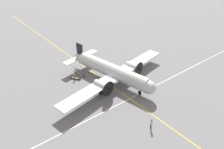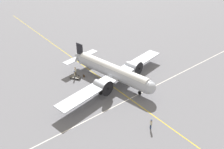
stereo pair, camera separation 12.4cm
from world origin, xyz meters
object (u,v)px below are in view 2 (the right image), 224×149
Objects in this scene: crew_foreground at (151,123)px; passenger_boarding at (75,70)px; baggage_cart at (75,77)px; suitcase_near_door at (84,76)px; suitcase_upright_spare at (79,76)px; airliner_main at (113,71)px; ramp_agent at (75,74)px.

crew_foreground is 20.29m from passenger_boarding.
baggage_cart is at bearing -33.62° from passenger_boarding.
crew_foreground reaches higher than suitcase_near_door.
suitcase_upright_spare is (1.14, 0.07, -0.95)m from passenger_boarding.
airliner_main reaches higher than ramp_agent.
suitcase_near_door is at bearing 62.91° from suitcase_upright_spare.
passenger_boarding is (-20.26, -1.00, 0.10)m from crew_foreground.
airliner_main is 58.53× the size of suitcase_upright_spare.
passenger_boarding reaches higher than ramp_agent.
baggage_cart is (-19.30, -1.68, -0.80)m from crew_foreground.
ramp_agent reaches higher than suitcase_upright_spare.
ramp_agent reaches higher than crew_foreground.
crew_foreground is 0.73× the size of baggage_cart.
ramp_agent is at bearing -68.71° from baggage_cart.
baggage_cart is at bearing -111.20° from suitcase_near_door.
suitcase_upright_spare is (0.05, 0.85, -0.89)m from ramp_agent.
airliner_main is 16.05× the size of crew_foreground.
suitcase_upright_spare is (-19.13, -0.93, -0.86)m from crew_foreground.
passenger_boarding is at bearing -176.60° from suitcase_upright_spare.
airliner_main reaches higher than passenger_boarding.
ramp_agent is at bearing -106.31° from suitcase_near_door.
crew_foreground is (13.33, -3.56, -1.39)m from airliner_main.
passenger_boarding is (-6.93, -4.56, -1.29)m from airliner_main.
ramp_agent is at bearing -93.12° from suitcase_upright_spare.
suitcase_upright_spare is 0.77m from baggage_cart.
ramp_agent is at bearing -152.47° from crew_foreground.
baggage_cart is at bearing -152.79° from crew_foreground.
crew_foreground is 3.44× the size of suitcase_near_door.
airliner_main reaches higher than suitcase_near_door.
suitcase_near_door is (-18.65, -0.01, -0.84)m from crew_foreground.
airliner_main reaches higher than suitcase_upright_spare.
suitcase_upright_spare is at bearing -154.98° from crew_foreground.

